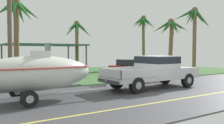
# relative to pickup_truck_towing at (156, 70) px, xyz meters

# --- Properties ---
(ground) EXTENTS (36.00, 22.00, 0.11)m
(ground) POSITION_rel_pickup_truck_towing_xyz_m (-0.83, 7.19, -1.03)
(ground) COLOR #424247
(pickup_truck_towing) EXTENTS (5.94, 2.06, 1.82)m
(pickup_truck_towing) POSITION_rel_pickup_truck_towing_xyz_m (0.00, 0.00, 0.00)
(pickup_truck_towing) COLOR silver
(pickup_truck_towing) RESTS_ON ground
(boat_on_trailer) EXTENTS (6.22, 2.28, 2.43)m
(boat_on_trailer) POSITION_rel_pickup_truck_towing_xyz_m (-6.87, 0.00, 0.15)
(boat_on_trailer) COLOR gray
(boat_on_trailer) RESTS_ON ground
(parked_sedan_near) EXTENTS (4.36, 1.88, 1.38)m
(parked_sedan_near) POSITION_rel_pickup_truck_towing_xyz_m (3.37, 6.15, -0.35)
(parked_sedan_near) COLOR #B21E19
(parked_sedan_near) RESTS_ON ground
(carport_awning) EXTENTS (7.29, 4.84, 2.74)m
(carport_awning) POSITION_rel_pickup_truck_towing_xyz_m (-2.44, 12.72, 1.60)
(carport_awning) COLOR #4C4238
(carport_awning) RESTS_ON ground
(palm_tree_near_left) EXTENTS (2.78, 3.19, 6.47)m
(palm_tree_near_left) POSITION_rel_pickup_truck_towing_xyz_m (9.81, 12.52, 3.99)
(palm_tree_near_left) COLOR brown
(palm_tree_near_left) RESTS_ON ground
(palm_tree_near_right) EXTENTS (2.95, 3.05, 6.22)m
(palm_tree_near_right) POSITION_rel_pickup_truck_towing_xyz_m (9.34, 4.66, 3.75)
(palm_tree_near_right) COLOR brown
(palm_tree_near_right) RESTS_ON ground
(palm_tree_mid) EXTENTS (2.90, 3.03, 5.24)m
(palm_tree_mid) POSITION_rel_pickup_truck_towing_xyz_m (1.03, 12.72, 2.94)
(palm_tree_mid) COLOR brown
(palm_tree_mid) RESTS_ON ground
(palm_tree_far_left) EXTENTS (3.50, 2.80, 5.33)m
(palm_tree_far_left) POSITION_rel_pickup_truck_towing_xyz_m (8.32, 6.71, 3.01)
(palm_tree_far_left) COLOR brown
(palm_tree_far_left) RESTS_ON ground
(palm_tree_far_right) EXTENTS (3.00, 2.47, 5.52)m
(palm_tree_far_right) POSITION_rel_pickup_truck_towing_xyz_m (-6.18, 6.30, 3.15)
(palm_tree_far_right) COLOR brown
(palm_tree_far_right) RESTS_ON ground
(utility_pole) EXTENTS (0.24, 1.80, 7.24)m
(utility_pole) POSITION_rel_pickup_truck_towing_xyz_m (-7.10, 3.78, 2.75)
(utility_pole) COLOR brown
(utility_pole) RESTS_ON ground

